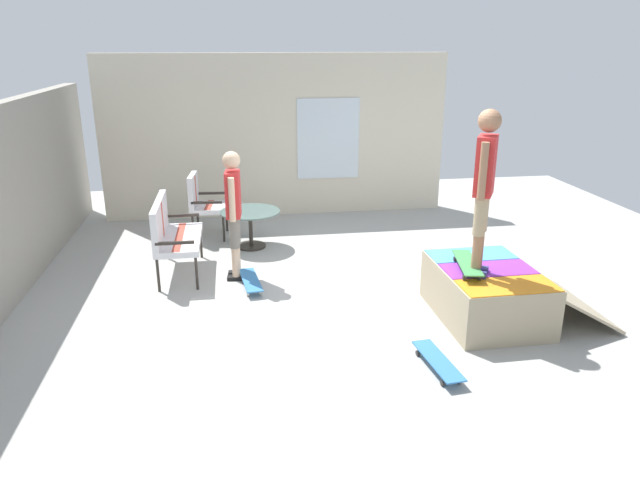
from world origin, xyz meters
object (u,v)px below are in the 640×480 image
Objects in this scene: skateboard_by_bench at (251,281)px; skate_ramp at (489,293)px; skateboard_on_ramp at (467,263)px; skateboard_spare at (438,361)px; patio_table at (250,221)px; person_watching at (234,206)px; patio_bench at (170,230)px; person_skater at (484,180)px; patio_chair_near_house at (202,200)px.

skate_ramp is at bearing -115.65° from skateboard_by_bench.
skateboard_spare is at bearing 146.91° from skateboard_on_ramp.
skateboard_on_ramp reaches higher than patio_table.
skate_ramp is 3.30m from person_watching.
skate_ramp is 2.93m from skateboard_by_bench.
skateboard_by_bench is (-0.60, -1.01, -0.53)m from patio_bench.
person_skater reaches higher than skateboard_on_ramp.
patio_bench is 1.45m from patio_table.
patio_chair_near_house is at bearing 49.87° from patio_table.
skateboard_on_ramp is (-1.88, -3.35, 0.06)m from patio_bench.
skate_ramp is at bearing -137.58° from patio_table.
person_watching is 2.06× the size of skateboard_spare.
patio_bench is 1.53× the size of skateboard_spare.
skateboard_on_ramp is at bearing -141.24° from patio_table.
skate_ramp is 2.25× the size of skateboard_spare.
person_watching reaches higher than patio_bench.
person_skater reaches higher than person_watching.
skate_ramp is at bearing -119.94° from person_watching.
person_skater is (-1.98, -3.41, 1.01)m from patio_bench.
skateboard_spare is at bearing -151.91° from patio_chair_near_house.
skateboard_on_ramp reaches higher than skate_ramp.
patio_bench is 1.60m from patio_chair_near_house.
patio_chair_near_house is 4.57m from skateboard_on_ramp.
patio_chair_near_house is 0.58× the size of person_skater.
skateboard_on_ramp is at bearing 32.66° from person_skater.
patio_chair_near_house is at bearing 17.13° from skateboard_by_bench.
person_skater is (-2.92, -2.33, 1.22)m from patio_table.
skateboard_by_bench is (1.26, 2.63, -0.21)m from skate_ramp.
person_skater is at bearing 117.07° from skate_ramp.
patio_chair_near_house is 1.24× the size of skateboard_on_ramp.
person_watching is at bearing 56.02° from person_skater.
skate_ramp reaches higher than skateboard_by_bench.
skateboard_spare is at bearing -156.84° from patio_table.
skateboard_by_bench is 2.73m from skateboard_on_ramp.
person_watching is at bearing -164.65° from patio_chair_near_house.
skateboard_by_bench is (-1.54, 0.07, -0.32)m from patio_table.
person_watching reaches higher than patio_chair_near_house.
patio_bench is 3.98m from skateboard_spare.
patio_table is 3.63m from skateboard_on_ramp.
skate_ramp is 2.04× the size of patio_table.
skateboard_spare is at bearing 136.93° from skate_ramp.
skateboard_on_ramp is (-2.82, -2.27, 0.27)m from patio_table.
person_watching is at bearing 60.06° from skate_ramp.
skate_ramp is 2.25× the size of skateboard_by_bench.
skateboard_by_bench is at bearing 61.23° from skateboard_on_ramp.
skate_ramp is 3.80m from patio_table.
skateboard_spare is (-2.26, -1.70, 0.00)m from skateboard_by_bench.
skateboard_spare is at bearing -144.49° from person_watching.
patio_chair_near_house reaches higher than skateboard_on_ramp.
person_skater reaches higher than skateboard_by_bench.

